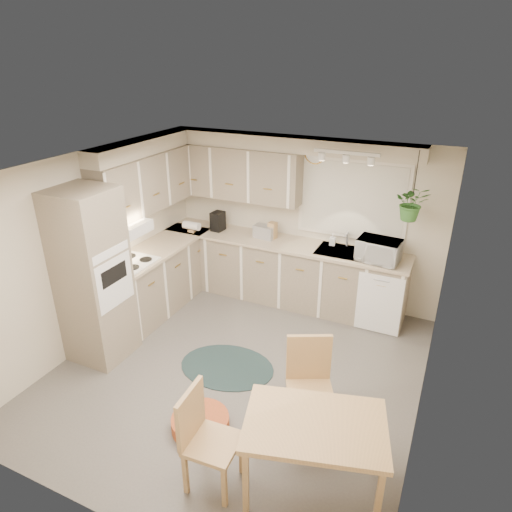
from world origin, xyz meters
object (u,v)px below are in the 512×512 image
object	(u,v)px
pet_bed	(200,423)
microwave	(379,248)
chair_left	(213,441)
dining_table	(313,456)
braided_rug	(227,367)
chair_back	(310,391)

from	to	relation	value
pet_bed	microwave	size ratio (longest dim) A/B	1.07
microwave	chair_left	bearing A→B (deg)	-96.95
dining_table	braided_rug	xyz separation A→B (m)	(-1.43, 1.13, -0.35)
braided_rug	pet_bed	bearing A→B (deg)	-77.42
dining_table	microwave	xyz separation A→B (m)	(-0.09, 2.83, 0.76)
braided_rug	pet_bed	xyz separation A→B (m)	(0.21, -0.96, 0.06)
chair_left	braided_rug	bearing A→B (deg)	-159.03
chair_back	microwave	bearing A→B (deg)	-119.55
dining_table	braided_rug	size ratio (longest dim) A/B	1.00
chair_left	microwave	bearing A→B (deg)	164.26
dining_table	pet_bed	world-z (taller)	dining_table
dining_table	braided_rug	world-z (taller)	dining_table
braided_rug	microwave	world-z (taller)	microwave
chair_left	chair_back	xyz separation A→B (m)	(0.54, 0.90, 0.02)
chair_back	microwave	size ratio (longest dim) A/B	1.82
dining_table	pet_bed	size ratio (longest dim) A/B	1.98
dining_table	braided_rug	bearing A→B (deg)	141.63
pet_bed	braided_rug	bearing A→B (deg)	102.58
chair_back	pet_bed	bearing A→B (deg)	-2.62
pet_bed	microwave	distance (m)	3.07
braided_rug	microwave	distance (m)	2.43
dining_table	chair_left	world-z (taller)	chair_left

